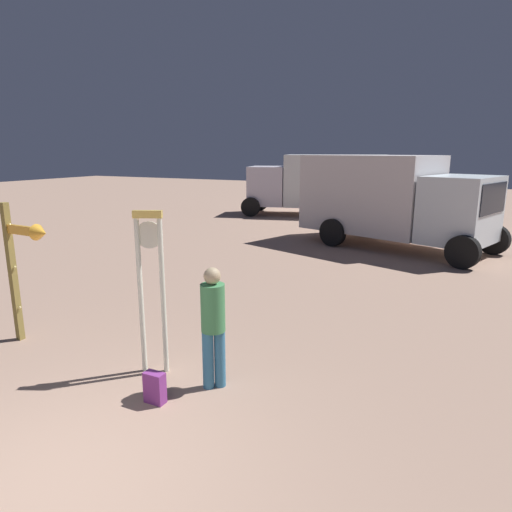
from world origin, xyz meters
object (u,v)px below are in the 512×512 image
Objects in this scene: standing_clock at (151,278)px; backpack at (155,388)px; box_truck_near at (390,198)px; person_near_clock at (213,322)px; arrow_sign at (23,255)px; box_truck_far at (321,182)px.

standing_clock is 1.46m from backpack.
person_near_clock is at bearing -91.60° from box_truck_near.
standing_clock is at bearing -97.08° from box_truck_near.
arrow_sign is (-2.40, -0.14, 0.10)m from standing_clock.
box_truck_near is (0.74, 10.94, 1.40)m from backpack.
box_truck_near reaches higher than arrow_sign.
arrow_sign reaches higher than backpack.
arrow_sign is 3.24m from backpack.
box_truck_near is 7.48m from box_truck_far.
person_near_clock is (3.39, 0.13, -0.56)m from arrow_sign.
box_truck_far reaches higher than arrow_sign.
box_truck_far is (-4.37, 6.07, -0.02)m from box_truck_near.
arrow_sign is at bearing -109.44° from box_truck_near.
backpack is at bearing -77.97° from box_truck_far.
backpack is (2.93, -0.53, -1.28)m from arrow_sign.
backpack is (-0.46, -0.66, -0.72)m from person_near_clock.
standing_clock is 1.09m from person_near_clock.
standing_clock is 2.41m from arrow_sign.
arrow_sign is 5.70× the size of backpack.
arrow_sign is at bearing -176.67° from standing_clock.
person_near_clock is 16.86m from box_truck_far.
person_near_clock is 4.09× the size of backpack.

